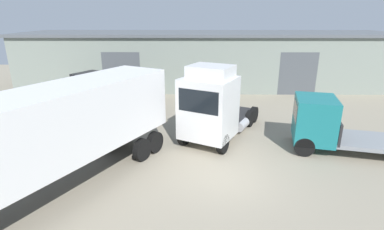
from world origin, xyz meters
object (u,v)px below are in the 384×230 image
object	(u,v)px
tractor_unit_white	(212,107)
container_trailer_yellow	(44,132)
delivery_van_black	(113,95)
flatbed_truck_teal	(337,126)

from	to	relation	value
tractor_unit_white	container_trailer_yellow	xyz separation A→B (m)	(-6.29, -5.20, 0.62)
delivery_van_black	flatbed_truck_teal	distance (m)	13.57
container_trailer_yellow	delivery_van_black	xyz separation A→B (m)	(-0.06, 9.39, -1.08)
tractor_unit_white	flatbed_truck_teal	world-z (taller)	tractor_unit_white
tractor_unit_white	flatbed_truck_teal	size ratio (longest dim) A/B	0.85
container_trailer_yellow	flatbed_truck_teal	size ratio (longest dim) A/B	1.44
container_trailer_yellow	flatbed_truck_teal	world-z (taller)	container_trailer_yellow
container_trailer_yellow	delivery_van_black	size ratio (longest dim) A/B	1.96
tractor_unit_white	flatbed_truck_teal	distance (m)	6.28
tractor_unit_white	delivery_van_black	bearing A→B (deg)	-95.96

